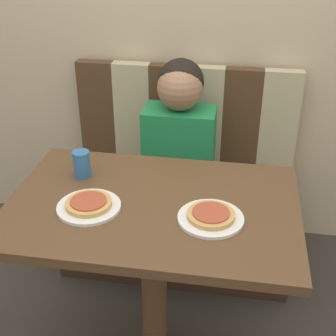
{
  "coord_description": "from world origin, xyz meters",
  "views": [
    {
      "loc": [
        0.28,
        -1.34,
        1.67
      ],
      "look_at": [
        0.0,
        0.33,
        0.72
      ],
      "focal_mm": 50.0,
      "sensor_mm": 36.0,
      "label": 1
    }
  ],
  "objects_px": {
    "plate_right": "(211,218)",
    "pizza_left": "(89,203)",
    "person": "(180,125)",
    "pizza_right": "(211,215)",
    "drinking_cup": "(82,164)",
    "plate_left": "(89,207)"
  },
  "relations": [
    {
      "from": "plate_right",
      "to": "drinking_cup",
      "type": "xyz_separation_m",
      "value": [
        -0.51,
        0.21,
        0.05
      ]
    },
    {
      "from": "pizza_left",
      "to": "pizza_right",
      "type": "xyz_separation_m",
      "value": [
        0.42,
        0.0,
        0.0
      ]
    },
    {
      "from": "person",
      "to": "plate_right",
      "type": "height_order",
      "value": "person"
    },
    {
      "from": "pizza_right",
      "to": "drinking_cup",
      "type": "relative_size",
      "value": 1.54
    },
    {
      "from": "plate_right",
      "to": "pizza_left",
      "type": "relative_size",
      "value": 1.39
    },
    {
      "from": "plate_right",
      "to": "pizza_left",
      "type": "distance_m",
      "value": 0.42
    },
    {
      "from": "person",
      "to": "drinking_cup",
      "type": "distance_m",
      "value": 0.61
    },
    {
      "from": "pizza_left",
      "to": "plate_right",
      "type": "bearing_deg",
      "value": 0.0
    },
    {
      "from": "pizza_left",
      "to": "pizza_right",
      "type": "height_order",
      "value": "same"
    },
    {
      "from": "person",
      "to": "pizza_left",
      "type": "relative_size",
      "value": 4.15
    },
    {
      "from": "plate_right",
      "to": "drinking_cup",
      "type": "height_order",
      "value": "drinking_cup"
    },
    {
      "from": "plate_right",
      "to": "pizza_left",
      "type": "xyz_separation_m",
      "value": [
        -0.42,
        0.0,
        0.02
      ]
    },
    {
      "from": "plate_left",
      "to": "pizza_right",
      "type": "bearing_deg",
      "value": 0.0
    },
    {
      "from": "plate_left",
      "to": "pizza_right",
      "type": "height_order",
      "value": "pizza_right"
    },
    {
      "from": "plate_right",
      "to": "pizza_right",
      "type": "bearing_deg",
      "value": 0.0
    },
    {
      "from": "drinking_cup",
      "to": "pizza_left",
      "type": "bearing_deg",
      "value": -66.26
    },
    {
      "from": "pizza_left",
      "to": "drinking_cup",
      "type": "bearing_deg",
      "value": 113.74
    },
    {
      "from": "plate_left",
      "to": "pizza_right",
      "type": "relative_size",
      "value": 1.39
    },
    {
      "from": "plate_left",
      "to": "drinking_cup",
      "type": "relative_size",
      "value": 2.13
    },
    {
      "from": "plate_left",
      "to": "pizza_right",
      "type": "distance_m",
      "value": 0.42
    },
    {
      "from": "person",
      "to": "plate_right",
      "type": "relative_size",
      "value": 2.99
    },
    {
      "from": "person",
      "to": "plate_right",
      "type": "bearing_deg",
      "value": -74.11
    }
  ]
}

